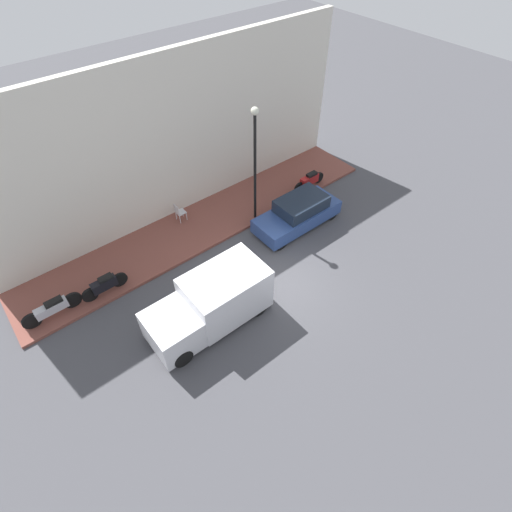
% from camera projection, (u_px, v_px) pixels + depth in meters
% --- Properties ---
extents(ground_plane, '(60.00, 60.00, 0.00)m').
position_uv_depth(ground_plane, '(271.00, 283.00, 15.84)').
color(ground_plane, '#47474C').
extents(sidewalk, '(2.93, 17.18, 0.13)m').
position_uv_depth(sidewalk, '(206.00, 223.00, 18.26)').
color(sidewalk, brown).
rests_on(sidewalk, ground_plane).
extents(building_facade, '(0.30, 17.18, 7.11)m').
position_uv_depth(building_facade, '(176.00, 140.00, 16.61)').
color(building_facade, silver).
rests_on(building_facade, ground_plane).
extents(parked_car, '(1.61, 4.07, 1.40)m').
position_uv_depth(parked_car, '(298.00, 213.00, 17.81)').
color(parked_car, '#2D4784').
rests_on(parked_car, ground_plane).
extents(delivery_van, '(1.88, 4.43, 2.00)m').
position_uv_depth(delivery_van, '(210.00, 304.00, 13.88)').
color(delivery_van, silver).
rests_on(delivery_van, ground_plane).
extents(motorcycle_black, '(0.30, 1.81, 0.80)m').
position_uv_depth(motorcycle_black, '(105.00, 285.00, 15.06)').
color(motorcycle_black, black).
rests_on(motorcycle_black, sidewalk).
extents(motorcycle_red, '(0.30, 1.93, 0.79)m').
position_uv_depth(motorcycle_red, '(309.00, 180.00, 19.72)').
color(motorcycle_red, '#B21E1E').
rests_on(motorcycle_red, sidewalk).
extents(scooter_silver, '(0.30, 2.14, 0.76)m').
position_uv_depth(scooter_silver, '(52.00, 308.00, 14.30)').
color(scooter_silver, '#B7B7BF').
rests_on(scooter_silver, sidewalk).
extents(streetlamp, '(0.32, 0.32, 5.28)m').
position_uv_depth(streetlamp, '(255.00, 154.00, 16.07)').
color(streetlamp, black).
rests_on(streetlamp, sidewalk).
extents(cafe_chair, '(0.40, 0.40, 0.88)m').
position_uv_depth(cafe_chair, '(179.00, 212.00, 17.93)').
color(cafe_chair, silver).
rests_on(cafe_chair, sidewalk).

